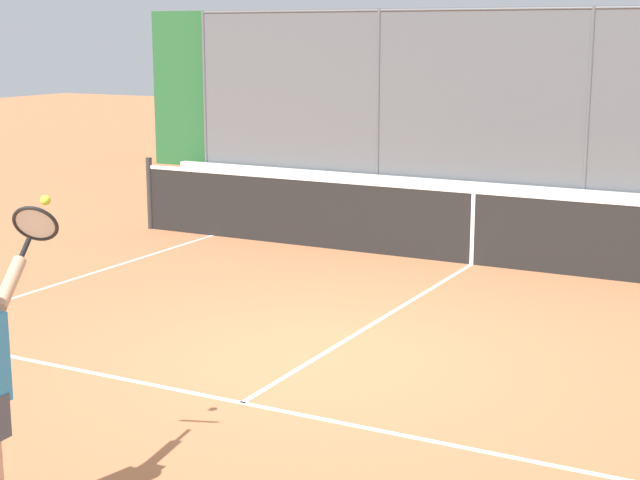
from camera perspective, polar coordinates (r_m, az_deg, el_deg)
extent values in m
plane|color=#B76B42|center=(9.01, -0.21, -6.80)|extent=(60.00, 60.00, 0.00)
cube|color=white|center=(7.99, -4.51, -9.30)|extent=(6.14, 0.05, 0.01)
cube|color=white|center=(10.27, 3.66, -4.46)|extent=(0.05, 5.45, 0.01)
cylinder|color=#565B60|center=(18.21, 15.18, 7.60)|extent=(0.07, 0.07, 3.34)
cylinder|color=#565B60|center=(19.51, 3.37, 8.24)|extent=(0.07, 0.07, 3.34)
cylinder|color=#565B60|center=(21.52, -6.63, 8.51)|extent=(0.07, 0.07, 3.34)
cylinder|color=#565B60|center=(18.18, 15.46, 12.73)|extent=(16.25, 0.05, 0.05)
cube|color=#565B60|center=(18.21, 15.18, 7.60)|extent=(16.25, 0.02, 3.34)
cube|color=#235B2D|center=(18.84, 15.63, 7.71)|extent=(19.25, 0.90, 3.35)
cube|color=silver|center=(18.21, 14.79, 2.56)|extent=(17.25, 0.18, 0.15)
cylinder|color=#2D2D2D|center=(15.01, -9.75, 2.66)|extent=(0.09, 0.09, 1.07)
cube|color=black|center=(12.63, 8.77, 0.62)|extent=(10.02, 0.02, 0.91)
cube|color=white|center=(12.55, 8.84, 2.77)|extent=(10.02, 0.04, 0.05)
cube|color=white|center=(12.63, 8.77, 0.62)|extent=(0.05, 0.04, 0.91)
cylinder|color=tan|center=(6.09, -17.39, -2.39)|extent=(0.21, 0.37, 0.28)
cylinder|color=black|center=(6.26, -16.62, -0.53)|extent=(0.09, 0.17, 0.13)
torus|color=black|center=(6.41, -16.03, 0.90)|extent=(0.34, 0.28, 0.26)
cylinder|color=silver|center=(6.41, -16.03, 0.90)|extent=(0.28, 0.22, 0.21)
sphere|color=#CCDB33|center=(6.55, -15.49, 2.21)|extent=(0.07, 0.07, 0.07)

